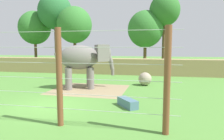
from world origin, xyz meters
TOP-DOWN VIEW (x-y plane):
  - ground_plane at (0.00, 0.00)m, footprint 120.00×120.00m
  - dirt_patch at (0.88, 4.52)m, footprint 5.45×4.77m
  - embankment_wall at (0.00, 13.61)m, footprint 36.00×1.80m
  - elephant at (0.33, 4.93)m, footprint 4.22×2.83m
  - enrichment_ball at (4.82, 7.00)m, footprint 1.07×1.07m
  - cable_fence at (-0.04, -2.35)m, footprint 12.94×0.24m
  - feed_trough at (4.20, 0.69)m, footprint 1.25×1.42m
  - tree_far_left at (6.78, 19.40)m, footprint 4.08×4.08m
  - tree_left_of_centre at (-5.99, 18.85)m, footprint 5.08×5.08m
  - tree_behind_wall at (-13.45, 20.44)m, footprint 5.07×5.07m
  - tree_right_of_centre at (4.25, 19.51)m, footprint 4.91×4.91m
  - tree_far_right at (-9.52, 19.87)m, footprint 5.18×5.18m

SIDE VIEW (x-z plane):
  - ground_plane at x=0.00m, z-range 0.00..0.00m
  - dirt_patch at x=0.88m, z-range 0.00..0.01m
  - feed_trough at x=4.20m, z-range 0.00..0.44m
  - enrichment_ball at x=4.82m, z-range 0.00..1.07m
  - embankment_wall at x=0.00m, z-range 0.00..1.80m
  - cable_fence at x=-0.04m, z-range 0.01..3.88m
  - elephant at x=0.33m, z-range 0.54..3.88m
  - tree_right_of_centre at x=4.25m, z-range 1.51..9.72m
  - tree_behind_wall at x=-13.45m, z-range 1.76..10.66m
  - tree_left_of_centre at x=-5.99m, z-range 1.82..10.84m
  - tree_far_left at x=6.78m, z-range 2.89..13.13m
  - tree_far_right at x=-9.52m, z-range 2.87..14.14m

